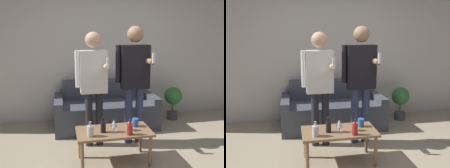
# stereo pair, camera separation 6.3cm
# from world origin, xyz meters

# --- Properties ---
(wall_back) EXTENTS (8.00, 0.06, 2.70)m
(wall_back) POSITION_xyz_m (0.00, 2.03, 1.35)
(wall_back) COLOR silver
(wall_back) RESTS_ON ground_plane
(couch) EXTENTS (1.77, 0.86, 0.79)m
(couch) POSITION_xyz_m (-0.13, 1.56, 0.29)
(couch) COLOR #474C56
(couch) RESTS_ON ground_plane
(coffee_table) EXTENTS (0.95, 0.49, 0.44)m
(coffee_table) POSITION_xyz_m (-0.25, 0.25, 0.38)
(coffee_table) COLOR #8E6B47
(coffee_table) RESTS_ON ground_plane
(bottle_orange) EXTENTS (0.07, 0.07, 0.20)m
(bottle_orange) POSITION_xyz_m (-0.40, 0.21, 0.51)
(bottle_orange) COLOR black
(bottle_orange) RESTS_ON coffee_table
(bottle_green) EXTENTS (0.08, 0.08, 0.18)m
(bottle_green) POSITION_xyz_m (-0.57, 0.12, 0.51)
(bottle_green) COLOR silver
(bottle_green) RESTS_ON coffee_table
(bottle_dark) EXTENTS (0.07, 0.07, 0.19)m
(bottle_dark) POSITION_xyz_m (-0.09, 0.08, 0.51)
(bottle_dark) COLOR #B21E1E
(bottle_dark) RESTS_ON coffee_table
(wine_glass_near) EXTENTS (0.08, 0.08, 0.16)m
(wine_glass_near) POSITION_xyz_m (-0.06, 0.20, 0.54)
(wine_glass_near) COLOR silver
(wine_glass_near) RESTS_ON coffee_table
(wine_glass_far) EXTENTS (0.08, 0.08, 0.16)m
(wine_glass_far) POSITION_xyz_m (-0.26, 0.19, 0.55)
(wine_glass_far) COLOR silver
(wine_glass_far) RESTS_ON coffee_table
(cup_on_table) EXTENTS (0.08, 0.08, 0.11)m
(cup_on_table) POSITION_xyz_m (0.05, 0.33, 0.49)
(cup_on_table) COLOR #3366B2
(cup_on_table) RESTS_ON coffee_table
(person_standing_left) EXTENTS (0.45, 0.42, 1.67)m
(person_standing_left) POSITION_xyz_m (-0.44, 0.79, 1.00)
(person_standing_left) COLOR #232328
(person_standing_left) RESTS_ON ground_plane
(person_standing_right) EXTENTS (0.50, 0.44, 1.75)m
(person_standing_right) POSITION_xyz_m (0.17, 0.79, 1.04)
(person_standing_right) COLOR navy
(person_standing_right) RESTS_ON ground_plane
(potted_plant) EXTENTS (0.34, 0.34, 0.63)m
(potted_plant) POSITION_xyz_m (1.21, 1.63, 0.41)
(potted_plant) COLOR #4C4C51
(potted_plant) RESTS_ON ground_plane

